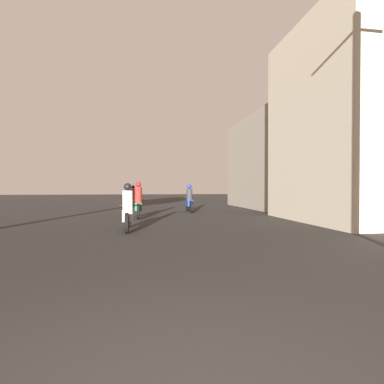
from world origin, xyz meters
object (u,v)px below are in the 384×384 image
at_px(motorcycle_silver, 128,211).
at_px(motorcycle_blue, 189,201).
at_px(motorcycle_green, 138,203).
at_px(building_right_far, 279,164).
at_px(building_right_near, 352,123).
at_px(motorcycle_red, 133,198).

relative_size(motorcycle_silver, motorcycle_blue, 1.02).
height_order(motorcycle_green, motorcycle_blue, motorcycle_green).
distance_m(motorcycle_silver, building_right_far, 13.79).
bearing_deg(building_right_near, motorcycle_blue, 136.05).
height_order(motorcycle_blue, building_right_far, building_right_far).
bearing_deg(building_right_far, motorcycle_red, 165.95).
bearing_deg(motorcycle_blue, building_right_near, -37.14).
xyz_separation_m(motorcycle_silver, motorcycle_blue, (3.00, 6.70, 0.01)).
distance_m(motorcycle_silver, motorcycle_red, 12.03).
bearing_deg(building_right_near, building_right_far, 83.81).
height_order(motorcycle_silver, building_right_near, building_right_near).
bearing_deg(motorcycle_blue, motorcycle_silver, -107.34).
distance_m(motorcycle_silver, building_right_near, 9.42).
bearing_deg(motorcycle_blue, motorcycle_red, 127.88).
bearing_deg(building_right_far, motorcycle_blue, -156.66).
relative_size(motorcycle_silver, motorcycle_red, 1.01).
relative_size(motorcycle_green, motorcycle_blue, 1.03).
distance_m(motorcycle_silver, motorcycle_blue, 7.34).
bearing_deg(motorcycle_red, motorcycle_green, -96.31).
xyz_separation_m(building_right_near, building_right_far, (0.91, 8.39, -0.95)).
relative_size(motorcycle_green, building_right_far, 0.26).
relative_size(motorcycle_blue, motorcycle_red, 1.00).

